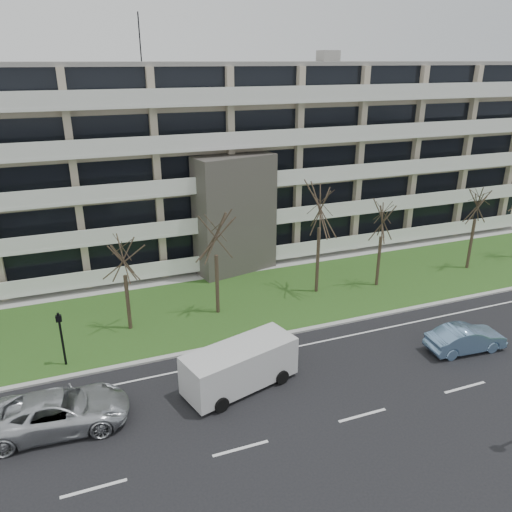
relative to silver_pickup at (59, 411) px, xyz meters
name	(u,v)px	position (x,y,z in m)	size (l,w,h in m)	color
ground	(362,415)	(13.12, -4.16, -0.85)	(160.00, 160.00, 0.00)	black
grass_verge	(261,298)	(13.12, 8.84, -0.82)	(90.00, 10.00, 0.06)	#33551C
curb	(291,332)	(13.12, 3.84, -0.79)	(90.00, 0.35, 0.12)	#B2B2AD
sidewalk	(236,269)	(13.12, 14.34, -0.81)	(90.00, 2.00, 0.08)	#B2B2AD
lane_edge_line	(302,346)	(13.12, 2.34, -0.85)	(90.00, 0.12, 0.01)	white
apartment_building	(209,158)	(13.11, 21.16, 6.76)	(60.50, 15.10, 18.75)	#BEAE93
silver_pickup	(59,411)	(0.00, 0.00, 0.00)	(2.82, 6.12, 1.70)	silver
blue_sedan	(466,339)	(21.56, -1.35, -0.10)	(1.58, 4.54, 1.49)	#7199C5
white_van	(241,363)	(8.61, 0.01, 0.50)	(6.18, 3.64, 2.26)	silver
pedestrian_signal	(61,332)	(0.31, 5.09, 1.18)	(0.30, 0.24, 3.18)	black
tree_2	(123,254)	(4.11, 7.84, 4.12)	(3.20, 3.20, 6.40)	#382B21
tree_3	(215,231)	(9.75, 7.95, 4.77)	(3.62, 3.62, 7.24)	#382B21
tree_4	(321,201)	(17.21, 8.49, 5.83)	(4.29, 4.29, 8.58)	#382B21
tree_5	(383,217)	(21.84, 7.90, 4.39)	(3.37, 3.37, 6.75)	#382B21
tree_6	(478,199)	(30.38, 8.11, 4.80)	(3.63, 3.63, 7.27)	#382B21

